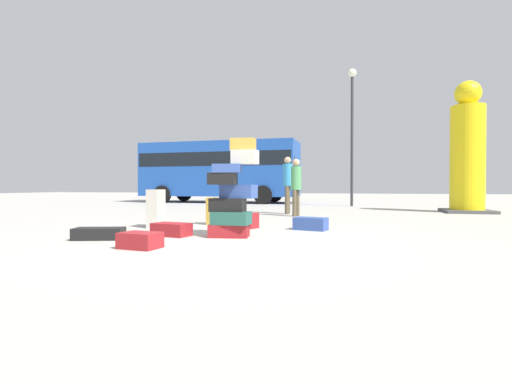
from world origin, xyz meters
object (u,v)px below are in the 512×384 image
object	(u,v)px
suitcase_maroon_right_side	(171,229)
yellow_dummy_statue	(467,154)
suitcase_cream_left_side	(156,209)
suitcase_tan_behind_tower	(213,211)
suitcase_black_white_trunk	(99,234)
suitcase_tower	(233,197)
person_bearded_onlooker	(296,182)
person_tourist_with_camera	(288,180)
suitcase_maroon_upright_blue	(239,220)
suitcase_maroon_foreground_far	(140,240)
suitcase_navy_foreground_near	(311,224)
lamp_post	(352,116)
parked_bus	(220,168)

from	to	relation	value
suitcase_maroon_right_side	yellow_dummy_statue	size ratio (longest dim) A/B	0.15
suitcase_cream_left_side	suitcase_maroon_right_side	xyz separation A→B (m)	(0.94, -1.13, -0.29)
suitcase_tan_behind_tower	suitcase_maroon_right_side	xyz separation A→B (m)	(0.02, -2.03, -0.19)
suitcase_black_white_trunk	suitcase_tower	bearing A→B (deg)	4.96
suitcase_tower	person_bearded_onlooker	world-z (taller)	suitcase_tower
suitcase_tower	person_tourist_with_camera	bearing A→B (deg)	89.90
suitcase_maroon_upright_blue	suitcase_maroon_foreground_far	distance (m)	2.91
suitcase_tower	suitcase_tan_behind_tower	distance (m)	2.21
suitcase_maroon_foreground_far	suitcase_maroon_upright_blue	bearing A→B (deg)	85.20
person_bearded_onlooker	person_tourist_with_camera	size ratio (longest dim) A/B	0.93
suitcase_tower	yellow_dummy_statue	size ratio (longest dim) A/B	0.39
suitcase_navy_foreground_near	person_tourist_with_camera	xyz separation A→B (m)	(-1.17, 4.15, 0.94)
suitcase_tan_behind_tower	suitcase_black_white_trunk	distance (m)	2.87
suitcase_tower	suitcase_maroon_right_side	size ratio (longest dim) A/B	2.60
suitcase_maroon_upright_blue	person_tourist_with_camera	world-z (taller)	person_tourist_with_camera
person_tourist_with_camera	lamp_post	size ratio (longest dim) A/B	0.30
lamp_post	yellow_dummy_statue	bearing A→B (deg)	-39.74
suitcase_tower	parked_bus	bearing A→B (deg)	110.96
suitcase_maroon_foreground_far	yellow_dummy_statue	size ratio (longest dim) A/B	0.13
suitcase_navy_foreground_near	parked_bus	xyz separation A→B (m)	(-6.05, 11.38, 1.71)
person_bearded_onlooker	lamp_post	distance (m)	6.77
suitcase_tower	suitcase_navy_foreground_near	size ratio (longest dim) A/B	2.64
suitcase_black_white_trunk	person_tourist_with_camera	xyz separation A→B (m)	(2.02, 6.33, 0.97)
suitcase_navy_foreground_near	suitcase_maroon_foreground_far	size ratio (longest dim) A/B	1.18
suitcase_tan_behind_tower	person_tourist_with_camera	bearing A→B (deg)	65.46
suitcase_tower	suitcase_maroon_foreground_far	size ratio (longest dim) A/B	3.12
suitcase_maroon_right_side	lamp_post	world-z (taller)	lamp_post
suitcase_navy_foreground_near	lamp_post	size ratio (longest dim) A/B	0.11
yellow_dummy_statue	lamp_post	size ratio (longest dim) A/B	0.73
suitcase_cream_left_side	suitcase_maroon_foreground_far	bearing A→B (deg)	-69.61
suitcase_black_white_trunk	suitcase_navy_foreground_near	bearing A→B (deg)	16.89
yellow_dummy_statue	lamp_post	bearing A→B (deg)	140.26
suitcase_tan_behind_tower	person_bearded_onlooker	xyz separation A→B (m)	(1.49, 2.78, 0.68)
person_bearded_onlooker	yellow_dummy_statue	size ratio (longest dim) A/B	0.38
suitcase_maroon_upright_blue	lamp_post	bearing A→B (deg)	96.00
suitcase_tan_behind_tower	suitcase_cream_left_side	world-z (taller)	suitcase_cream_left_side
suitcase_tan_behind_tower	yellow_dummy_statue	size ratio (longest dim) A/B	0.14
suitcase_maroon_upright_blue	suitcase_cream_left_side	bearing A→B (deg)	-145.40
lamp_post	suitcase_cream_left_side	bearing A→B (deg)	-112.37
lamp_post	suitcase_tower	bearing A→B (deg)	-100.41
suitcase_navy_foreground_near	suitcase_maroon_foreground_far	distance (m)	3.46
person_tourist_with_camera	suitcase_maroon_upright_blue	bearing A→B (deg)	-0.84
suitcase_maroon_right_side	suitcase_maroon_foreground_far	size ratio (longest dim) A/B	1.20
suitcase_maroon_foreground_far	yellow_dummy_statue	xyz separation A→B (m)	(6.50, 8.96, 1.81)
suitcase_black_white_trunk	person_tourist_with_camera	distance (m)	6.71
suitcase_maroon_foreground_far	lamp_post	bearing A→B (deg)	83.21
suitcase_maroon_foreground_far	person_bearded_onlooker	bearing A→B (deg)	84.57
suitcase_cream_left_side	person_bearded_onlooker	size ratio (longest dim) A/B	0.48
suitcase_maroon_right_side	suitcase_maroon_foreground_far	xyz separation A→B (m)	(0.19, -1.29, -0.00)
suitcase_maroon_right_side	parked_bus	bearing A→B (deg)	116.76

